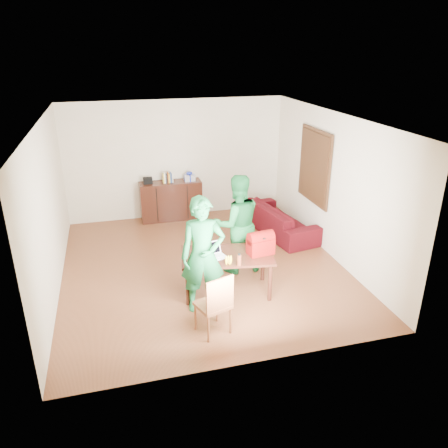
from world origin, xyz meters
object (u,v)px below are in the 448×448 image
object	(u,v)px
chair	(213,315)
sofa	(280,219)
person_near	(203,256)
table	(227,259)
bottle	(239,260)
laptop	(216,255)
person_far	(237,224)
red_bag	(261,245)

from	to	relation	value
chair	sofa	bearing A→B (deg)	35.42
person_near	sofa	xyz separation A→B (m)	(2.23, 2.48, -0.61)
table	bottle	bearing A→B (deg)	-69.56
person_near	table	bearing A→B (deg)	46.03
laptop	person_far	bearing A→B (deg)	37.52
red_bag	person_near	bearing A→B (deg)	-172.44
laptop	bottle	world-z (taller)	laptop
person_near	sofa	bearing A→B (deg)	55.91
person_far	laptop	distance (m)	0.97
person_near	red_bag	size ratio (longest dim) A/B	4.44
chair	red_bag	xyz separation A→B (m)	(1.00, 0.91, 0.56)
table	person_near	distance (m)	0.68
table	red_bag	distance (m)	0.58
bottle	red_bag	size ratio (longest dim) A/B	0.49
chair	person_near	xyz separation A→B (m)	(-0.00, 0.63, 0.64)
person_near	laptop	bearing A→B (deg)	56.33
chair	laptop	world-z (taller)	chair
laptop	sofa	world-z (taller)	laptop
laptop	bottle	size ratio (longest dim) A/B	1.77
chair	table	bearing A→B (deg)	45.79
table	red_bag	bearing A→B (deg)	-1.02
bottle	sofa	xyz separation A→B (m)	(1.68, 2.51, -0.48)
person_far	person_near	bearing A→B (deg)	50.66
table	person_far	distance (m)	0.85
laptop	red_bag	world-z (taller)	red_bag
table	person_near	size ratio (longest dim) A/B	0.87
person_far	laptop	bearing A→B (deg)	52.20
bottle	red_bag	bearing A→B (deg)	34.23
person_far	laptop	xyz separation A→B (m)	(-0.57, -0.76, -0.17)
laptop	red_bag	size ratio (longest dim) A/B	0.87
red_bag	sofa	distance (m)	2.57
bottle	person_far	bearing A→B (deg)	75.21
person_far	sofa	bearing A→B (deg)	-135.90
person_near	red_bag	xyz separation A→B (m)	(1.01, 0.28, -0.08)
chair	laptop	size ratio (longest dim) A/B	2.65
person_far	sofa	world-z (taller)	person_far
person_far	chair	bearing A→B (deg)	62.55
person_far	bottle	xyz separation A→B (m)	(-0.29, -1.11, -0.11)
person_far	laptop	world-z (taller)	person_far
table	person_far	xyz separation A→B (m)	(0.37, 0.70, 0.29)
chair	bottle	world-z (taller)	chair
laptop	bottle	bearing A→B (deg)	-67.46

